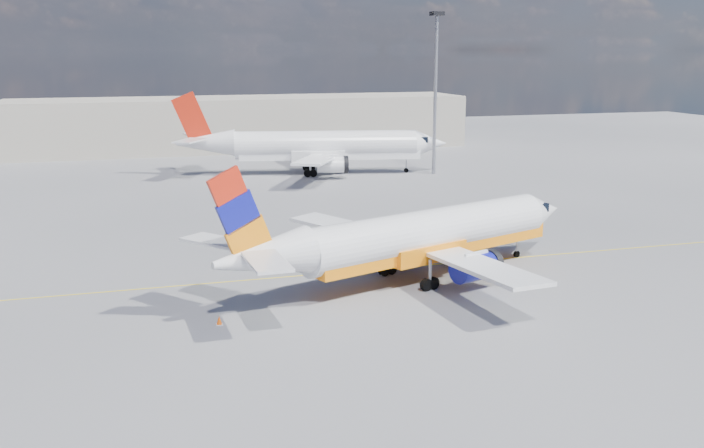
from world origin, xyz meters
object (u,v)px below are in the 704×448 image
object	(u,v)px
main_jet	(418,237)
gse_tug	(462,251)
second_jet	(317,146)
traffic_cone	(219,320)

from	to	relation	value
main_jet	gse_tug	bearing A→B (deg)	12.61
main_jet	second_jet	xyz separation A→B (m)	(5.00, 47.05, 0.42)
second_jet	traffic_cone	distance (m)	55.50
main_jet	second_jet	size ratio (longest dim) A/B	0.87
gse_tug	traffic_cone	bearing A→B (deg)	-166.83
main_jet	traffic_cone	world-z (taller)	main_jet
gse_tug	traffic_cone	size ratio (longest dim) A/B	5.62
main_jet	traffic_cone	xyz separation A→B (m)	(-13.98, -5.00, -2.77)
main_jet	traffic_cone	distance (m)	15.11
second_jet	gse_tug	xyz separation A→B (m)	(-0.38, -44.09, -2.52)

